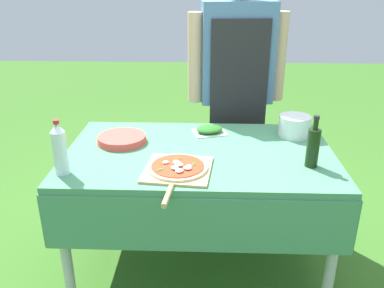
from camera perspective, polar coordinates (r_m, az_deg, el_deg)
ground_plane at (r=2.56m, az=0.92°, el=-16.85°), size 12.00×12.00×0.00m
prep_table at (r=2.19m, az=1.04°, el=-3.24°), size 1.43×0.87×0.77m
person_cook at (r=2.70m, az=6.25°, el=9.15°), size 0.63×0.25×1.70m
pizza_on_peel at (r=1.93m, az=-2.05°, el=-3.52°), size 0.34×0.50×0.05m
oil_bottle at (r=2.03m, az=16.63°, el=-0.35°), size 0.06×0.06×0.26m
water_bottle at (r=1.96m, az=-18.08°, el=-0.65°), size 0.07×0.07×0.27m
herb_container at (r=2.39m, az=2.47°, el=2.02°), size 0.22×0.19×0.04m
mixing_tub at (r=2.41m, az=14.19°, el=2.47°), size 0.18×0.18×0.12m
plate_stack at (r=2.29m, az=-9.81°, el=0.68°), size 0.27×0.27×0.04m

